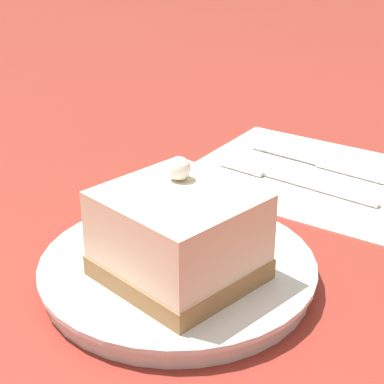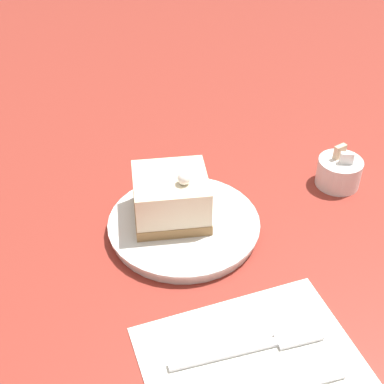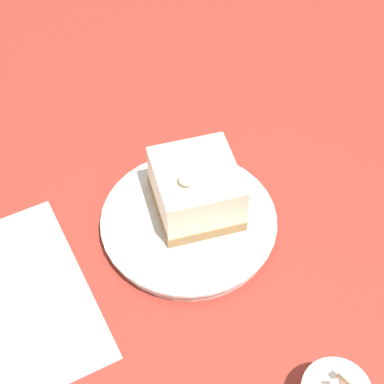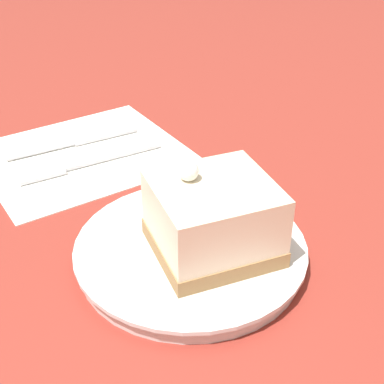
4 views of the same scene
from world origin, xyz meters
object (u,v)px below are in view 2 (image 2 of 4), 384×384
(plate, at_px, (181,226))
(fork, at_px, (261,345))
(cake_slice, at_px, (171,197))
(sugar_bowl, at_px, (339,172))

(plate, relative_size, fork, 1.18)
(cake_slice, bearing_deg, fork, 19.22)
(cake_slice, bearing_deg, plate, 38.37)
(cake_slice, bearing_deg, sugar_bowl, 103.30)
(cake_slice, relative_size, fork, 0.65)
(fork, bearing_deg, sugar_bowl, 138.22)
(plate, xyz_separation_m, sugar_bowl, (-0.04, 0.27, 0.01))
(fork, relative_size, sugar_bowl, 2.64)
(plate, distance_m, fork, 0.22)
(plate, bearing_deg, sugar_bowl, 97.87)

